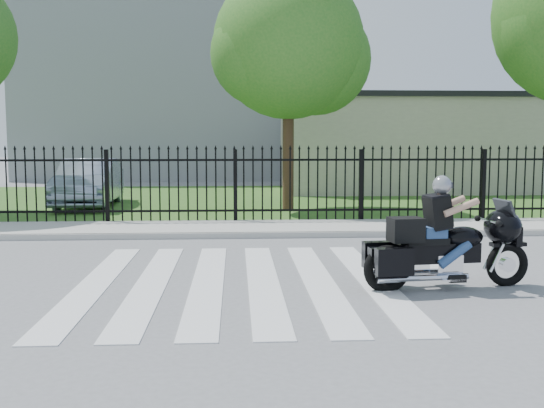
{
  "coord_description": "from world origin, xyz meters",
  "views": [
    {
      "loc": [
        0.01,
        -9.02,
        2.08
      ],
      "look_at": [
        0.6,
        1.25,
        1.0
      ],
      "focal_mm": 42.0,
      "sensor_mm": 36.0,
      "label": 1
    }
  ],
  "objects": [
    {
      "name": "crosswalk",
      "position": [
        0.0,
        0.0,
        0.01
      ],
      "size": [
        5.0,
        5.5,
        0.01
      ],
      "primitive_type": null,
      "color": "silver",
      "rests_on": "ground"
    },
    {
      "name": "iron_fence",
      "position": [
        0.0,
        6.0,
        0.9
      ],
      "size": [
        26.0,
        0.04,
        1.8
      ],
      "color": "black",
      "rests_on": "ground"
    },
    {
      "name": "building_tall",
      "position": [
        -3.0,
        26.0,
        6.0
      ],
      "size": [
        15.0,
        10.0,
        12.0
      ],
      "primitive_type": "cube",
      "color": "gray",
      "rests_on": "ground"
    },
    {
      "name": "motorcycle_rider",
      "position": [
        2.86,
        -0.54,
        0.65
      ],
      "size": [
        2.41,
        0.92,
        1.6
      ],
      "rotation": [
        0.0,
        0.0,
        0.11
      ],
      "color": "black",
      "rests_on": "ground"
    },
    {
      "name": "building_low_roof",
      "position": [
        7.0,
        16.0,
        3.6
      ],
      "size": [
        10.2,
        6.2,
        0.2
      ],
      "primitive_type": "cube",
      "color": "black",
      "rests_on": "building_low"
    },
    {
      "name": "tree_mid",
      "position": [
        1.5,
        9.0,
        4.67
      ],
      "size": [
        4.2,
        4.2,
        6.78
      ],
      "color": "#382316",
      "rests_on": "ground"
    },
    {
      "name": "ground",
      "position": [
        0.0,
        0.0,
        0.0
      ],
      "size": [
        120.0,
        120.0,
        0.0
      ],
      "primitive_type": "plane",
      "color": "slate",
      "rests_on": "ground"
    },
    {
      "name": "curb",
      "position": [
        0.0,
        4.0,
        0.06
      ],
      "size": [
        40.0,
        0.12,
        0.12
      ],
      "primitive_type": "cube",
      "color": "#ADAAA3",
      "rests_on": "ground"
    },
    {
      "name": "sidewalk",
      "position": [
        0.0,
        5.0,
        0.06
      ],
      "size": [
        40.0,
        2.0,
        0.12
      ],
      "primitive_type": "cube",
      "color": "#ADAAA3",
      "rests_on": "ground"
    },
    {
      "name": "parked_car",
      "position": [
        -4.38,
        10.19,
        0.73
      ],
      "size": [
        1.71,
        4.4,
        1.43
      ],
      "primitive_type": "imported",
      "rotation": [
        0.0,
        0.0,
        0.05
      ],
      "color": "#8D9AB2",
      "rests_on": "grass_strip"
    },
    {
      "name": "building_low",
      "position": [
        7.0,
        16.0,
        1.75
      ],
      "size": [
        10.0,
        6.0,
        3.5
      ],
      "primitive_type": "cube",
      "color": "beige",
      "rests_on": "ground"
    },
    {
      "name": "grass_strip",
      "position": [
        0.0,
        12.0,
        0.01
      ],
      "size": [
        40.0,
        12.0,
        0.02
      ],
      "primitive_type": "cube",
      "color": "#295D1F",
      "rests_on": "ground"
    }
  ]
}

